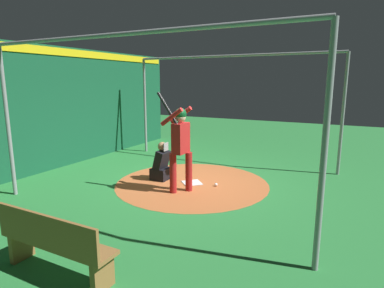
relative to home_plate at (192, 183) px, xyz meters
name	(u,v)px	position (x,y,z in m)	size (l,w,h in m)	color
ground_plane	(192,183)	(0.00, 0.00, -0.01)	(25.49, 25.49, 0.00)	#287A38
dirt_circle	(192,183)	(0.00, 0.00, -0.01)	(3.59, 3.59, 0.01)	#B76033
home_plate	(192,183)	(0.00, 0.00, 0.00)	(0.42, 0.42, 0.01)	white
batter	(180,141)	(0.04, -0.62, 1.11)	(0.68, 0.49, 2.16)	maroon
catcher	(162,165)	(-0.78, -0.07, 0.36)	(0.58, 0.40, 0.94)	black
back_wall	(66,107)	(-4.03, 0.00, 1.65)	(0.22, 9.49, 3.30)	#145133
cage_frame	(192,89)	(0.00, 0.00, 2.19)	(6.12, 4.87, 3.12)	gray
bench	(53,243)	(0.17, -4.02, 0.43)	(1.68, 0.36, 0.85)	olive
baseball_0	(216,185)	(0.60, 0.05, 0.03)	(0.07, 0.07, 0.07)	white
baseball_1	(173,185)	(-0.27, -0.43, 0.03)	(0.07, 0.07, 0.07)	white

